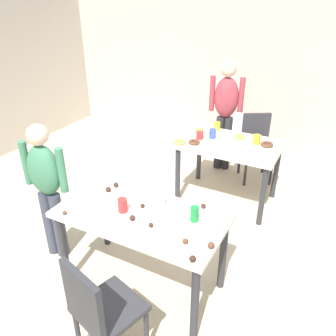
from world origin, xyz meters
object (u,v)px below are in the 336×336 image
object	(u,v)px
dining_table_near	(141,224)
chair_near_table	(99,308)
chair_far_table	(256,143)
soda_can	(194,214)
person_adult_far	(226,107)
mixing_bowl	(213,227)
pitcher_far	(237,124)
person_girl_near	(47,183)
dining_table_far	(229,151)

from	to	relation	value
dining_table_near	chair_near_table	bearing A→B (deg)	-80.34
chair_far_table	soda_can	size ratio (longest dim) A/B	7.13
person_adult_far	mixing_bowl	xyz separation A→B (m)	(0.75, -2.35, -0.12)
dining_table_near	pitcher_far	distance (m)	1.98
pitcher_far	dining_table_near	bearing A→B (deg)	-94.21
chair_near_table	person_girl_near	bearing A→B (deg)	147.84
dining_table_far	chair_far_table	size ratio (longest dim) A/B	1.30
dining_table_near	mixing_bowl	distance (m)	0.60
dining_table_far	person_adult_far	xyz separation A→B (m)	(-0.34, 0.76, 0.26)
person_girl_near	soda_can	size ratio (longest dim) A/B	11.01
chair_far_table	person_girl_near	size ratio (longest dim) A/B	0.65
dining_table_near	soda_can	world-z (taller)	soda_can
person_girl_near	dining_table_near	bearing A→B (deg)	2.83
dining_table_near	dining_table_far	distance (m)	1.66
dining_table_near	mixing_bowl	world-z (taller)	mixing_bowl
dining_table_far	person_adult_far	size ratio (longest dim) A/B	0.75
dining_table_far	person_girl_near	distance (m)	2.04
person_adult_far	mixing_bowl	size ratio (longest dim) A/B	9.42
person_adult_far	pitcher_far	xyz separation A→B (m)	(0.31, -0.45, -0.03)
chair_far_table	person_girl_near	distance (m)	2.74
dining_table_far	mixing_bowl	xyz separation A→B (m)	(0.42, -1.59, 0.14)
dining_table_far	pitcher_far	xyz separation A→B (m)	(-0.02, 0.31, 0.23)
dining_table_far	soda_can	distance (m)	1.57
mixing_bowl	person_girl_near	bearing A→B (deg)	-176.00
mixing_bowl	soda_can	distance (m)	0.18
chair_near_table	chair_far_table	bearing A→B (deg)	86.74
dining_table_near	chair_far_table	xyz separation A→B (m)	(0.30, 2.38, -0.15)
person_girl_near	soda_can	xyz separation A→B (m)	(1.36, 0.16, 0.02)
chair_near_table	person_girl_near	distance (m)	1.30
dining_table_far	person_adult_far	bearing A→B (deg)	113.89
dining_table_far	chair_near_table	xyz separation A→B (m)	(-0.05, -2.38, -0.15)
dining_table_near	mixing_bowl	size ratio (longest dim) A/B	8.35
soda_can	mixing_bowl	bearing A→B (deg)	-16.11
dining_table_near	pitcher_far	xyz separation A→B (m)	(0.14, 1.96, 0.23)
chair_far_table	person_adult_far	bearing A→B (deg)	175.68
dining_table_near	mixing_bowl	xyz separation A→B (m)	(0.58, 0.06, 0.13)
chair_far_table	dining_table_far	bearing A→B (deg)	-100.19
dining_table_far	chair_far_table	distance (m)	0.75
person_girl_near	person_adult_far	size ratio (longest dim) A/B	0.89
dining_table_far	pitcher_far	bearing A→B (deg)	94.59
dining_table_far	chair_near_table	bearing A→B (deg)	-91.12
dining_table_near	person_adult_far	xyz separation A→B (m)	(-0.17, 2.41, 0.26)
person_adult_far	chair_far_table	bearing A→B (deg)	-4.32
chair_near_table	person_adult_far	size ratio (longest dim) A/B	0.58
dining_table_near	dining_table_far	world-z (taller)	same
chair_far_table	person_girl_near	world-z (taller)	person_girl_near
chair_far_table	mixing_bowl	size ratio (longest dim) A/B	5.42
chair_near_table	soda_can	distance (m)	0.93
mixing_bowl	soda_can	xyz separation A→B (m)	(-0.17, 0.05, 0.03)
chair_near_table	chair_far_table	distance (m)	3.11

